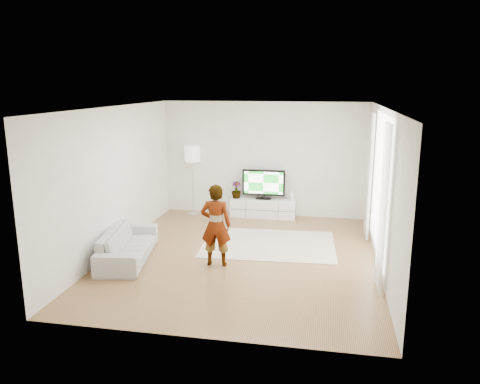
% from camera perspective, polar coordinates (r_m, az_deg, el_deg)
% --- Properties ---
extents(floor, '(6.00, 6.00, 0.00)m').
position_cam_1_polar(floor, '(9.01, 0.26, -7.83)').
color(floor, '#A47B4A').
rests_on(floor, ground).
extents(ceiling, '(6.00, 6.00, 0.00)m').
position_cam_1_polar(ceiling, '(8.42, 0.28, 10.26)').
color(ceiling, white).
rests_on(ceiling, wall_back).
extents(wall_left, '(0.02, 6.00, 2.80)m').
position_cam_1_polar(wall_left, '(9.38, -14.94, 1.47)').
color(wall_left, white).
rests_on(wall_left, floor).
extents(wall_right, '(0.02, 6.00, 2.80)m').
position_cam_1_polar(wall_right, '(8.53, 17.02, 0.21)').
color(wall_right, white).
rests_on(wall_right, floor).
extents(wall_back, '(5.00, 0.02, 2.80)m').
position_cam_1_polar(wall_back, '(11.52, 2.97, 4.00)').
color(wall_back, white).
rests_on(wall_back, floor).
extents(wall_front, '(5.00, 0.02, 2.80)m').
position_cam_1_polar(wall_front, '(5.78, -5.13, -5.27)').
color(wall_front, white).
rests_on(wall_front, floor).
extents(window, '(0.01, 2.60, 2.50)m').
position_cam_1_polar(window, '(8.81, 16.72, 0.96)').
color(window, white).
rests_on(window, wall_right).
extents(curtain_near, '(0.04, 0.70, 2.60)m').
position_cam_1_polar(curtain_near, '(7.56, 17.03, -1.78)').
color(curtain_near, white).
rests_on(curtain_near, floor).
extents(curtain_far, '(0.04, 0.70, 2.60)m').
position_cam_1_polar(curtain_far, '(10.09, 15.50, 1.95)').
color(curtain_far, white).
rests_on(curtain_far, floor).
extents(media_console, '(1.59, 0.45, 0.45)m').
position_cam_1_polar(media_console, '(11.54, 2.84, -1.96)').
color(media_console, white).
rests_on(media_console, floor).
extents(television, '(1.05, 0.21, 0.73)m').
position_cam_1_polar(television, '(11.42, 2.90, 1.07)').
color(television, black).
rests_on(television, media_console).
extents(game_console, '(0.09, 0.18, 0.23)m').
position_cam_1_polar(game_console, '(11.38, 6.34, -0.47)').
color(game_console, white).
rests_on(game_console, media_console).
extents(potted_plant, '(0.29, 0.29, 0.42)m').
position_cam_1_polar(potted_plant, '(11.54, -0.46, 0.27)').
color(potted_plant, '#3F7238').
rests_on(potted_plant, media_console).
extents(rug, '(2.76, 2.05, 0.01)m').
position_cam_1_polar(rug, '(9.66, 3.52, -6.35)').
color(rug, beige).
rests_on(rug, floor).
extents(player, '(0.57, 0.39, 1.49)m').
position_cam_1_polar(player, '(8.35, -2.96, -4.05)').
color(player, '#334772').
rests_on(player, rug).
extents(sofa, '(1.10, 2.07, 0.57)m').
position_cam_1_polar(sofa, '(9.03, -13.52, -6.23)').
color(sofa, '#B9B8B4').
rests_on(sofa, floor).
extents(floor_lamp, '(0.38, 0.38, 1.72)m').
position_cam_1_polar(floor_lamp, '(11.58, -5.83, 4.27)').
color(floor_lamp, silver).
rests_on(floor_lamp, floor).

